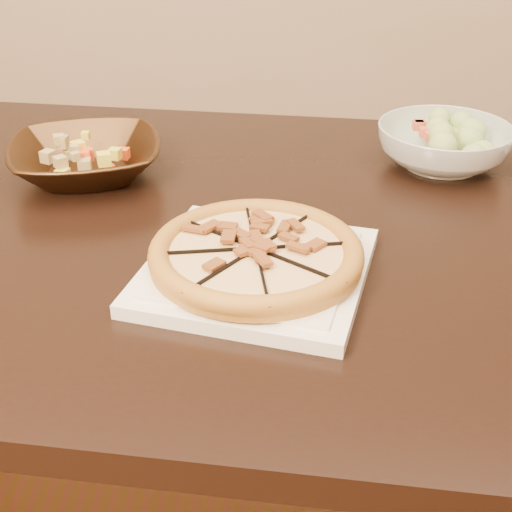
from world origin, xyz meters
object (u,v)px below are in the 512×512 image
object	(u,v)px
pizza	(256,253)
plate	(256,270)
dining_table	(209,277)
salad_bowl	(443,146)
bronze_bowl	(86,159)

from	to	relation	value
pizza	plate	bearing A→B (deg)	-152.00
dining_table	salad_bowl	size ratio (longest dim) A/B	6.98
dining_table	salad_bowl	world-z (taller)	salad_bowl
pizza	bronze_bowl	size ratio (longest dim) A/B	1.10
plate	bronze_bowl	xyz separation A→B (m)	(-0.28, 0.30, 0.02)
dining_table	plate	size ratio (longest dim) A/B	4.70
dining_table	salad_bowl	bearing A→B (deg)	27.91
dining_table	plate	xyz separation A→B (m)	(0.07, -0.16, 0.11)
plate	bronze_bowl	bearing A→B (deg)	132.29
dining_table	pizza	xyz separation A→B (m)	(0.07, -0.16, 0.13)
plate	salad_bowl	size ratio (longest dim) A/B	1.49
salad_bowl	bronze_bowl	bearing A→B (deg)	-174.76
pizza	bronze_bowl	distance (m)	0.41
dining_table	bronze_bowl	world-z (taller)	bronze_bowl
plate	pizza	size ratio (longest dim) A/B	1.23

